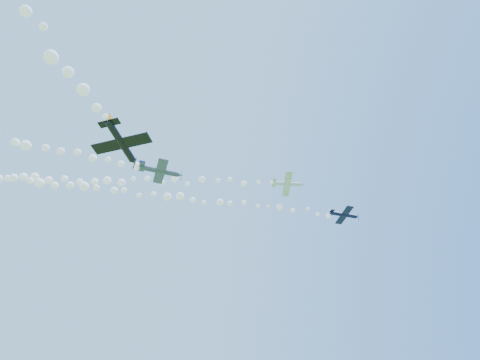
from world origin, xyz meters
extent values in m
cylinder|color=silver|center=(14.52, 3.82, 55.84)|extent=(5.54, 1.17, 0.92)
cone|color=silver|center=(17.42, 3.23, 55.75)|extent=(0.71, 0.78, 0.75)
cone|color=#B02714|center=(17.83, 3.14, 55.74)|extent=(0.30, 0.28, 0.26)
cube|color=black|center=(17.72, 3.17, 55.75)|extent=(0.16, 0.34, 1.74)
cube|color=silver|center=(14.74, 3.76, 55.72)|extent=(2.67, 6.86, 1.03)
cube|color=silver|center=(12.11, 4.32, 55.95)|extent=(1.23, 2.47, 0.40)
cube|color=#B02714|center=(12.06, 4.40, 56.45)|extent=(0.92, 0.38, 1.12)
sphere|color=black|center=(15.30, 3.71, 56.16)|extent=(0.81, 0.85, 0.75)
cylinder|color=#0C0D37|center=(26.47, 4.69, 50.79)|extent=(5.55, 1.63, 1.06)
cone|color=#0C0D37|center=(29.42, 4.48, 50.63)|extent=(0.78, 0.82, 0.77)
cone|color=white|center=(29.82, 4.45, 50.60)|extent=(0.32, 0.30, 0.27)
cube|color=black|center=(29.71, 4.46, 50.61)|extent=(0.14, 0.29, 1.73)
cube|color=#0C0D37|center=(26.69, 4.69, 50.67)|extent=(1.88, 6.80, 0.80)
cube|color=#0C0D37|center=(24.02, 4.87, 50.97)|extent=(0.95, 2.41, 0.32)
cube|color=white|center=(23.98, 4.82, 51.47)|extent=(0.92, 0.24, 1.14)
sphere|color=black|center=(27.26, 4.61, 51.09)|extent=(0.73, 0.76, 0.75)
cylinder|color=#3A4255|center=(-10.65, -4.00, 46.58)|extent=(6.23, 1.63, 0.93)
cone|color=#3A4255|center=(-7.32, -3.78, 46.61)|extent=(0.82, 0.91, 0.83)
cone|color=navy|center=(-6.86, -3.75, 46.62)|extent=(0.34, 0.32, 0.29)
cube|color=black|center=(-6.99, -3.76, 46.61)|extent=(0.07, 0.52, 1.94)
cube|color=#3A4255|center=(-10.40, -3.96, 46.46)|extent=(2.05, 7.57, 1.61)
cube|color=#3A4255|center=(-13.42, -4.20, 46.60)|extent=(1.05, 2.69, 0.60)
cube|color=navy|center=(-13.50, -4.31, 47.15)|extent=(0.98, 0.39, 1.24)
sphere|color=black|center=(-9.78, -4.02, 46.97)|extent=(0.79, 0.91, 0.87)
cylinder|color=black|center=(-14.78, -21.08, 34.44)|extent=(3.61, 5.19, 1.19)
cone|color=black|center=(-13.25, -18.48, 34.22)|extent=(1.00, 0.99, 0.79)
cone|color=orange|center=(-13.03, -18.13, 34.19)|extent=(0.38, 0.39, 0.28)
cube|color=black|center=(-13.09, -18.22, 34.19)|extent=(0.23, 0.20, 1.77)
cube|color=black|center=(-14.67, -20.88, 34.31)|extent=(6.63, 4.71, 0.35)
cube|color=black|center=(-16.05, -23.23, 34.67)|extent=(2.48, 1.91, 0.17)
cube|color=orange|center=(-16.06, -23.26, 35.19)|extent=(0.58, 0.86, 1.18)
sphere|color=black|center=(-14.36, -20.38, 34.73)|extent=(0.95, 0.95, 0.73)
camera|label=1|loc=(-9.24, -53.06, 2.00)|focal=30.00mm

